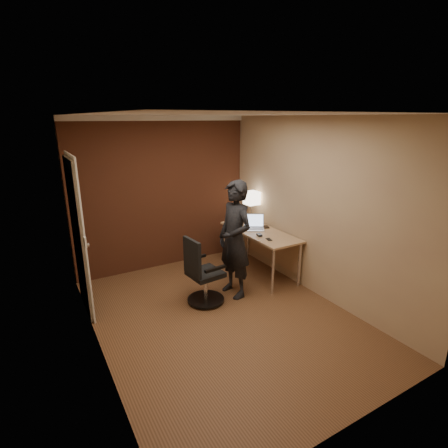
{
  "coord_description": "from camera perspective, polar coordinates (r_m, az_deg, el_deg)",
  "views": [
    {
      "loc": [
        -1.98,
        -3.46,
        2.47
      ],
      "look_at": [
        0.35,
        0.55,
        1.05
      ],
      "focal_mm": 28.0,
      "sensor_mm": 36.0,
      "label": 1
    }
  ],
  "objects": [
    {
      "name": "office_chair",
      "position": [
        4.79,
        -3.66,
        -8.39
      ],
      "size": [
        0.51,
        0.55,
        0.94
      ],
      "color": "black",
      "rests_on": "ground"
    },
    {
      "name": "desk_lamp",
      "position": [
        5.99,
        4.55,
        4.19
      ],
      "size": [
        0.22,
        0.22,
        0.54
      ],
      "color": "silver",
      "rests_on": "desk"
    },
    {
      "name": "wallet",
      "position": [
        5.79,
        6.82,
        -0.48
      ],
      "size": [
        0.12,
        0.13,
        0.02
      ],
      "primitive_type": "cube",
      "rotation": [
        0.0,
        0.0,
        -0.32
      ],
      "color": "black",
      "rests_on": "desk"
    },
    {
      "name": "person",
      "position": [
        4.88,
        1.79,
        -2.57
      ],
      "size": [
        0.46,
        0.65,
        1.67
      ],
      "primitive_type": "imported",
      "rotation": [
        0.0,
        0.0,
        -1.47
      ],
      "color": "black",
      "rests_on": "ground"
    },
    {
      "name": "laptop",
      "position": [
        5.7,
        4.89,
        -0.14
      ],
      "size": [
        0.42,
        0.39,
        0.23
      ],
      "color": "silver",
      "rests_on": "desk"
    },
    {
      "name": "room",
      "position": [
        5.4,
        -11.1,
        4.92
      ],
      "size": [
        4.0,
        4.0,
        4.0
      ],
      "color": "brown",
      "rests_on": "ground"
    },
    {
      "name": "desk",
      "position": [
        5.7,
        6.41,
        -2.24
      ],
      "size": [
        0.6,
        1.5,
        0.73
      ],
      "color": "tan",
      "rests_on": "ground"
    },
    {
      "name": "mouse",
      "position": [
        5.37,
        5.8,
        -1.8
      ],
      "size": [
        0.08,
        0.11,
        0.03
      ],
      "primitive_type": "cube",
      "rotation": [
        0.0,
        0.0,
        -0.23
      ],
      "color": "black",
      "rests_on": "desk"
    },
    {
      "name": "phone",
      "position": [
        5.23,
        7.34,
        -2.5
      ],
      "size": [
        0.08,
        0.13,
        0.01
      ],
      "primitive_type": "cube",
      "rotation": [
        0.0,
        0.0,
        -0.23
      ],
      "color": "black",
      "rests_on": "desk"
    }
  ]
}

